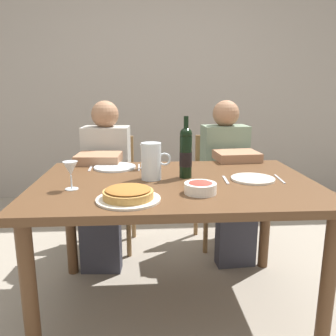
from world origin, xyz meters
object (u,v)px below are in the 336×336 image
object	(u,v)px
wine_bottle	(186,152)
diner_left	(105,177)
wine_glass_right_diner	(145,151)
wine_glass_left_diner	(71,169)
chair_right	(219,182)
water_pitcher	(151,163)
dining_table	(175,197)
baked_tart	(128,194)
salad_bowl	(200,187)
dinner_plate_right_setting	(115,167)
diner_right	(228,174)
dinner_plate_left_setting	(253,179)
chair_left	(110,184)

from	to	relation	value
wine_bottle	diner_left	bearing A→B (deg)	131.70
wine_glass_right_diner	diner_left	xyz separation A→B (m)	(-0.30, 0.35, -0.25)
wine_glass_left_diner	chair_right	xyz separation A→B (m)	(0.97, 1.04, -0.36)
wine_glass_left_diner	diner_left	world-z (taller)	diner_left
chair_right	water_pitcher	bearing A→B (deg)	52.36
dining_table	diner_left	xyz separation A→B (m)	(-0.46, 0.66, -0.05)
baked_tart	wine_glass_right_diner	xyz separation A→B (m)	(0.08, 0.62, 0.08)
salad_bowl	chair_right	world-z (taller)	chair_right
dining_table	diner_left	size ratio (longest dim) A/B	1.29
wine_bottle	chair_right	xyz separation A→B (m)	(0.38, 0.84, -0.41)
dining_table	wine_glass_left_diner	distance (m)	0.57
wine_glass_right_diner	dinner_plate_right_setting	size ratio (longest dim) A/B	0.58
dinner_plate_right_setting	wine_glass_left_diner	bearing A→B (deg)	-111.07
diner_right	dining_table	bearing A→B (deg)	51.60
baked_tart	salad_bowl	bearing A→B (deg)	13.73
wine_glass_right_diner	diner_right	xyz separation A→B (m)	(0.62, 0.37, -0.25)
water_pitcher	chair_right	world-z (taller)	water_pitcher
wine_bottle	salad_bowl	xyz separation A→B (m)	(0.04, -0.30, -0.11)
wine_glass_right_diner	chair_right	size ratio (longest dim) A/B	0.17
dinner_plate_left_setting	chair_left	world-z (taller)	chair_left
chair_right	diner_left	bearing A→B (deg)	11.43
diner_left	diner_right	xyz separation A→B (m)	(0.92, 0.02, 0.00)
water_pitcher	chair_left	world-z (taller)	water_pitcher
water_pitcher	wine_glass_right_diner	size ratio (longest dim) A/B	1.34
dining_table	chair_left	distance (m)	1.01
dinner_plate_right_setting	water_pitcher	bearing A→B (deg)	-51.39
baked_tart	dinner_plate_left_setting	bearing A→B (deg)	24.84
dining_table	salad_bowl	xyz separation A→B (m)	(0.10, -0.23, 0.12)
baked_tart	chair_left	xyz separation A→B (m)	(-0.21, 1.21, -0.29)
baked_tart	chair_right	bearing A→B (deg)	60.99
dinner_plate_left_setting	diner_left	bearing A→B (deg)	143.02
dinner_plate_right_setting	wine_glass_right_diner	bearing A→B (deg)	-4.97
water_pitcher	wine_glass_right_diner	distance (m)	0.27
dinner_plate_left_setting	chair_right	world-z (taller)	chair_right
diner_left	salad_bowl	bearing A→B (deg)	126.34
water_pitcher	diner_left	bearing A→B (deg)	118.42
wine_bottle	wine_glass_left_diner	size ratio (longest dim) A/B	2.42
dinner_plate_left_setting	dinner_plate_right_setting	xyz separation A→B (m)	(-0.78, 0.33, 0.00)
dinner_plate_left_setting	diner_right	size ratio (longest dim) A/B	0.20
wine_bottle	baked_tart	world-z (taller)	wine_bottle
wine_glass_left_diner	wine_glass_right_diner	world-z (taller)	wine_glass_right_diner
dinner_plate_right_setting	diner_right	size ratio (longest dim) A/B	0.22
dinner_plate_right_setting	dinner_plate_left_setting	bearing A→B (deg)	-23.20
chair_left	water_pitcher	bearing A→B (deg)	114.71
wine_bottle	wine_glass_left_diner	xyz separation A→B (m)	(-0.59, -0.20, -0.04)
wine_glass_left_diner	diner_right	world-z (taller)	diner_right
baked_tart	wine_glass_left_diner	size ratio (longest dim) A/B	2.05
salad_bowl	wine_glass_right_diner	bearing A→B (deg)	115.67
baked_tart	wine_glass_left_diner	xyz separation A→B (m)	(-0.29, 0.19, 0.07)
dining_table	diner_right	bearing A→B (deg)	56.01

